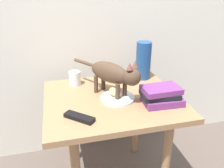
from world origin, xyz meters
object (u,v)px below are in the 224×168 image
object	(u,v)px
plate	(118,98)
bread_roll	(116,92)
book_stack	(161,95)
side_table	(112,112)
cat	(114,74)
candle_jar	(75,79)
tv_remote	(79,117)
green_vase	(143,60)

from	to	relation	value
plate	bread_roll	bearing A→B (deg)	120.83
bread_roll	book_stack	size ratio (longest dim) A/B	0.38
plate	book_stack	bearing A→B (deg)	-25.37
side_table	bread_roll	xyz separation A→B (m)	(0.02, -0.01, 0.13)
side_table	cat	world-z (taller)	cat
plate	candle_jar	bearing A→B (deg)	129.25
cat	side_table	bearing A→B (deg)	-132.27
bread_roll	tv_remote	size ratio (longest dim) A/B	0.53
book_stack	candle_jar	distance (m)	0.53
plate	bread_roll	distance (m)	0.04
plate	cat	xyz separation A→B (m)	(-0.01, 0.04, 0.13)
cat	book_stack	world-z (taller)	cat
cat	plate	bearing A→B (deg)	-72.77
book_stack	tv_remote	world-z (taller)	book_stack
book_stack	candle_jar	size ratio (longest dim) A/B	2.50
bread_roll	cat	bearing A→B (deg)	99.81
green_vase	tv_remote	world-z (taller)	green_vase
book_stack	green_vase	distance (m)	0.35
side_table	cat	distance (m)	0.22
side_table	book_stack	distance (m)	0.29
plate	tv_remote	distance (m)	0.27
bread_roll	book_stack	distance (m)	0.24
side_table	candle_jar	xyz separation A→B (m)	(-0.18, 0.22, 0.13)
side_table	book_stack	size ratio (longest dim) A/B	3.43
candle_jar	tv_remote	world-z (taller)	candle_jar
green_vase	candle_jar	xyz separation A→B (m)	(-0.44, -0.00, -0.08)
book_stack	tv_remote	size ratio (longest dim) A/B	1.42
book_stack	green_vase	bearing A→B (deg)	84.63
side_table	book_stack	bearing A→B (deg)	-28.66
tv_remote	plate	bearing A→B (deg)	75.82
bread_roll	tv_remote	distance (m)	0.27
plate	green_vase	size ratio (longest dim) A/B	0.77
cat	book_stack	bearing A→B (deg)	-32.41
cat	tv_remote	bearing A→B (deg)	-138.33
bread_roll	cat	xyz separation A→B (m)	(-0.00, 0.03, 0.09)
green_vase	candle_jar	size ratio (longest dim) A/B	2.82
tv_remote	candle_jar	bearing A→B (deg)	129.38
cat	tv_remote	distance (m)	0.31
plate	cat	bearing A→B (deg)	107.23
side_table	tv_remote	bearing A→B (deg)	-138.72
side_table	cat	bearing A→B (deg)	47.73
cat	candle_jar	world-z (taller)	cat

